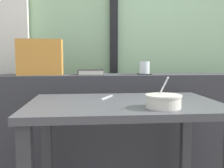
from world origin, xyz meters
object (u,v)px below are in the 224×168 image
juice_glass (144,68)px  coaster_square (144,74)px  throw_pillow (40,57)px  soup_bowl (163,101)px  breakfast_table (124,123)px  closed_book (90,72)px  fork_utensil (107,97)px

juice_glass → coaster_square: bearing=0.0°
throw_pillow → soup_bowl: (0.70, -0.78, -0.21)m
coaster_square → breakfast_table: bearing=-112.2°
breakfast_table → coaster_square: coaster_square is taller
coaster_square → throw_pillow: size_ratio=0.31×
breakfast_table → closed_book: closed_book is taller
coaster_square → soup_bowl: 0.78m
throw_pillow → fork_utensil: size_ratio=1.88×
fork_utensil → coaster_square: bearing=79.1°
fork_utensil → soup_bowl: bearing=-28.4°
juice_glass → closed_book: 0.41m
throw_pillow → closed_book: bearing=0.5°
closed_book → throw_pillow: bearing=-179.5°
juice_glass → soup_bowl: bearing=-95.8°
breakfast_table → soup_bowl: (0.16, -0.19, 0.15)m
throw_pillow → soup_bowl: bearing=-48.0°
closed_book → fork_utensil: size_ratio=1.12×
throw_pillow → fork_utensil: bearing=-44.5°
breakfast_table → coaster_square: bearing=67.8°
coaster_square → soup_bowl: size_ratio=0.58×
breakfast_table → fork_utensil: fork_utensil is taller
closed_book → soup_bowl: bearing=-66.9°
juice_glass → soup_bowl: 0.79m
closed_book → juice_glass: bearing=-1.0°
juice_glass → fork_utensil: size_ratio=0.55×
throw_pillow → juice_glass: bearing=-0.3°
fork_utensil → juice_glass: bearing=79.1°
closed_book → fork_utensil: (0.09, -0.45, -0.12)m
juice_glass → breakfast_table: bearing=-112.2°
breakfast_table → juice_glass: size_ratio=10.96×
breakfast_table → throw_pillow: throw_pillow is taller
soup_bowl → closed_book: bearing=113.1°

